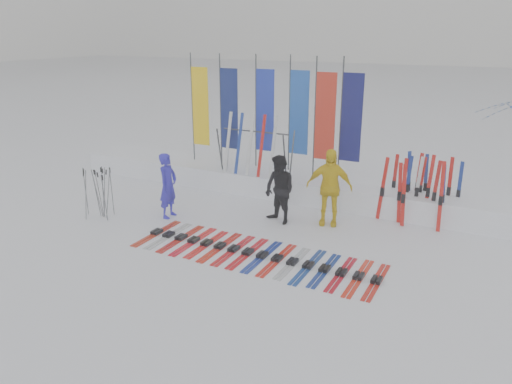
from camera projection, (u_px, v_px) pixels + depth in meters
The scene contains 10 objects.
ground at pixel (212, 259), 10.14m from camera, with size 120.00×120.00×0.00m, color white.
snow_bank at pixel (298, 185), 13.94m from camera, with size 14.00×1.60×0.60m, color white.
person_blue at pixel (168, 186), 12.19m from camera, with size 0.59×0.39×1.62m, color #2720BE.
person_black at pixel (280, 190), 11.81m from camera, with size 0.80×0.63×1.65m, color black.
person_yellow at pixel (329, 187), 11.69m from camera, with size 1.08×0.45×1.84m, color yellow.
ski_row at pixel (254, 254), 10.30m from camera, with size 5.22×1.68×0.07m.
pole_cluster at pixel (100, 193), 12.25m from camera, with size 0.81×0.60×1.26m.
feather_flags at pixel (275, 112), 13.85m from camera, with size 5.16×0.31×3.20m.
ski_rack at pixel (255, 146), 13.76m from camera, with size 2.04×0.80×1.23m.
upright_skis at pixel (420, 189), 12.03m from camera, with size 1.74×1.10×1.68m.
Camera 1 is at (4.99, -7.79, 4.47)m, focal length 35.00 mm.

